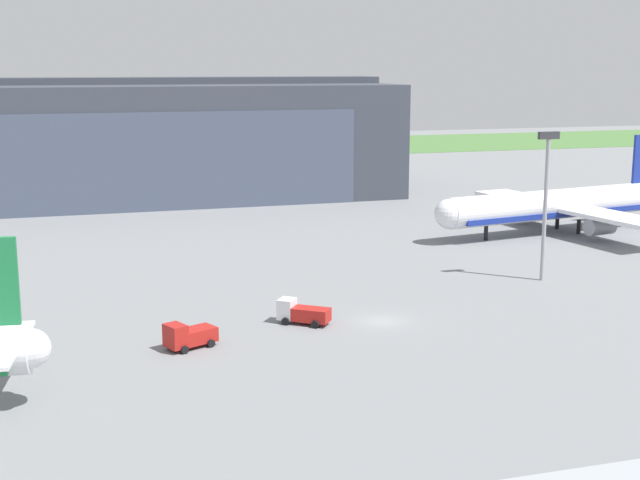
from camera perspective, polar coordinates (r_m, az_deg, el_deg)
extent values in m
plane|color=slate|center=(81.99, 4.06, -5.27)|extent=(440.00, 440.00, 0.00)
cube|color=#49753A|center=(247.94, -10.41, 5.73)|extent=(440.00, 56.00, 0.08)
cube|color=#383D47|center=(163.81, -11.24, 6.41)|extent=(86.75, 40.40, 19.92)
cube|color=#424C60|center=(143.86, -10.36, 4.99)|extent=(65.93, 0.30, 15.93)
cube|color=#383D47|center=(163.29, -11.38, 10.10)|extent=(86.75, 9.70, 1.20)
sphere|color=white|center=(63.75, -18.26, -6.70)|extent=(2.78, 2.78, 2.78)
cube|color=white|center=(66.53, -19.55, -5.71)|extent=(3.58, 5.35, 0.28)
cylinder|color=white|center=(128.56, 15.35, 2.28)|extent=(38.10, 10.48, 4.18)
sphere|color=white|center=(116.83, 8.40, 1.69)|extent=(4.01, 4.01, 4.01)
cube|color=navy|center=(128.74, 15.32, 1.78)|extent=(35.11, 10.01, 0.73)
cube|color=white|center=(142.26, 19.54, 3.04)|extent=(4.35, 6.34, 0.28)
cube|color=white|center=(135.92, 13.02, 2.64)|extent=(8.65, 16.68, 0.56)
cube|color=white|center=(122.67, 18.43, 1.44)|extent=(8.65, 16.68, 0.56)
cylinder|color=gray|center=(134.67, 13.08, 1.94)|extent=(4.30, 2.93, 2.30)
cylinder|color=gray|center=(123.24, 17.71, 0.84)|extent=(4.30, 2.93, 2.30)
cylinder|color=black|center=(120.92, 10.71, 0.45)|extent=(0.56, 0.56, 1.99)
cylinder|color=black|center=(131.67, 15.14, 1.14)|extent=(0.56, 0.56, 1.99)
cylinder|color=black|center=(128.49, 16.43, 0.82)|extent=(0.56, 0.56, 1.99)
cube|color=silver|center=(81.20, -2.17, -4.47)|extent=(2.17, 2.24, 1.86)
cube|color=#AD1E19|center=(80.46, -0.58, -4.85)|extent=(3.76, 3.43, 1.20)
cylinder|color=black|center=(82.23, -1.74, -4.94)|extent=(0.73, 0.64, 0.72)
cylinder|color=black|center=(80.50, -2.25, -5.30)|extent=(0.73, 0.64, 0.72)
cylinder|color=black|center=(81.26, 0.15, -5.13)|extent=(0.73, 0.64, 0.72)
cylinder|color=black|center=(79.51, -0.33, -5.50)|extent=(0.73, 0.64, 0.72)
cube|color=#AD1E19|center=(74.07, -9.35, -6.16)|extent=(2.06, 2.34, 1.95)
cube|color=#AD1E19|center=(75.28, -7.94, -6.12)|extent=(3.49, 2.99, 1.22)
cylinder|color=black|center=(75.32, -9.64, -6.65)|extent=(0.73, 0.52, 0.68)
cylinder|color=black|center=(73.59, -8.77, -7.05)|extent=(0.73, 0.52, 0.68)
cylinder|color=black|center=(76.63, -7.98, -6.28)|extent=(0.73, 0.52, 0.68)
cylinder|color=black|center=(74.93, -7.08, -6.67)|extent=(0.73, 0.52, 0.68)
cylinder|color=#99999E|center=(98.57, 14.39, 1.85)|extent=(0.44, 0.44, 15.53)
cube|color=#333338|center=(97.61, 14.62, 6.59)|extent=(2.40, 0.50, 0.80)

